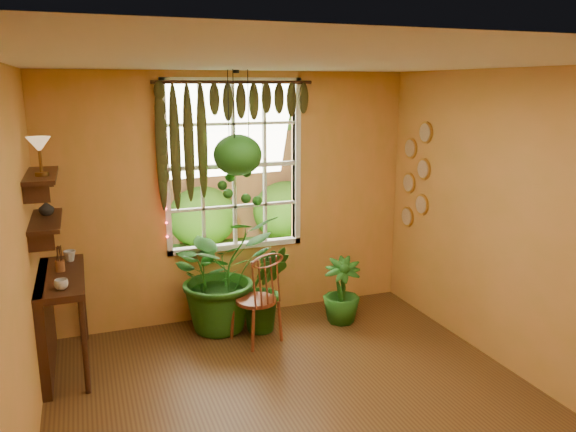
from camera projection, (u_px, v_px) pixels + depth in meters
name	position (u px, v px, depth m)	size (l,w,h in m)	color
floor	(314.00, 421.00, 4.37)	(4.50, 4.50, 0.00)	brown
ceiling	(319.00, 62.00, 3.75)	(4.50, 4.50, 0.00)	white
wall_back	(235.00, 198.00, 6.12)	(4.00, 4.00, 0.00)	#E6954E
wall_left	(12.00, 289.00, 3.38)	(4.50, 4.50, 0.00)	#E6954E
wall_right	(534.00, 231.00, 4.74)	(4.50, 4.50, 0.00)	#E6954E
window	(234.00, 166.00, 6.06)	(1.52, 0.10, 1.86)	white
valance_vine	(228.00, 112.00, 5.79)	(1.70, 0.12, 1.10)	#381C0F
string_lights	(164.00, 166.00, 5.71)	(0.03, 0.03, 1.54)	#FF2633
wall_plates	(416.00, 176.00, 6.32)	(0.04, 0.32, 1.10)	beige
counter_ledge	(51.00, 312.00, 5.06)	(0.40, 1.20, 0.90)	#381C0F
shelf_lower	(46.00, 221.00, 4.88)	(0.25, 0.90, 0.04)	#381C0F
shelf_upper	(41.00, 175.00, 4.79)	(0.25, 0.90, 0.04)	#381C0F
backyard	(183.00, 155.00, 10.43)	(14.00, 10.00, 12.00)	#1A5117
windsor_chair	(258.00, 312.00, 5.67)	(0.53, 0.54, 1.10)	brown
potted_plant_left	(221.00, 272.00, 5.92)	(1.12, 0.97, 1.25)	#215115
potted_plant_mid	(265.00, 288.00, 5.88)	(0.52, 0.42, 0.94)	#215115
potted_plant_right	(341.00, 291.00, 6.13)	(0.40, 0.40, 0.72)	#215115
hanging_basket	(238.00, 157.00, 5.64)	(0.49, 0.49, 1.38)	black
cup_a	(61.00, 284.00, 4.64)	(0.11, 0.11, 0.09)	silver
cup_b	(70.00, 256.00, 5.38)	(0.11, 0.11, 0.11)	beige
brush_jar	(59.00, 259.00, 5.07)	(0.08, 0.08, 0.31)	brown
shelf_vase	(46.00, 208.00, 5.00)	(0.13, 0.13, 0.14)	#B2AD99
tiffany_lamp	(39.00, 147.00, 4.60)	(0.19, 0.19, 0.32)	brown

